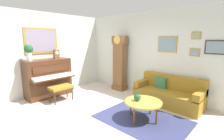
{
  "coord_description": "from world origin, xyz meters",
  "views": [
    {
      "loc": [
        2.94,
        -2.51,
        1.91
      ],
      "look_at": [
        -0.38,
        1.06,
        0.98
      ],
      "focal_mm": 26.09,
      "sensor_mm": 36.0,
      "label": 1
    }
  ],
  "objects_px": {
    "couch": "(168,94)",
    "green_jug": "(137,97)",
    "coffee_table": "(143,102)",
    "piano_bench": "(61,88)",
    "piano": "(48,78)",
    "flower_vase": "(29,51)",
    "mantel_clock": "(56,54)",
    "grandfather_clock": "(120,65)"
  },
  "relations": [
    {
      "from": "couch",
      "to": "green_jug",
      "type": "xyz_separation_m",
      "value": [
        -0.16,
        -1.38,
        0.23
      ]
    },
    {
      "from": "coffee_table",
      "to": "couch",
      "type": "bearing_deg",
      "value": 88.35
    },
    {
      "from": "green_jug",
      "to": "piano_bench",
      "type": "bearing_deg",
      "value": -165.03
    },
    {
      "from": "coffee_table",
      "to": "green_jug",
      "type": "height_order",
      "value": "green_jug"
    },
    {
      "from": "piano",
      "to": "flower_vase",
      "type": "xyz_separation_m",
      "value": [
        0.0,
        -0.54,
        0.93
      ]
    },
    {
      "from": "couch",
      "to": "green_jug",
      "type": "bearing_deg",
      "value": -96.63
    },
    {
      "from": "coffee_table",
      "to": "piano_bench",
      "type": "bearing_deg",
      "value": -164.16
    },
    {
      "from": "flower_vase",
      "to": "mantel_clock",
      "type": "bearing_deg",
      "value": 89.97
    },
    {
      "from": "piano_bench",
      "to": "couch",
      "type": "xyz_separation_m",
      "value": [
        2.55,
        2.02,
        -0.09
      ]
    },
    {
      "from": "piano_bench",
      "to": "coffee_table",
      "type": "height_order",
      "value": "piano_bench"
    },
    {
      "from": "piano_bench",
      "to": "mantel_clock",
      "type": "relative_size",
      "value": 1.84
    },
    {
      "from": "coffee_table",
      "to": "green_jug",
      "type": "distance_m",
      "value": 0.19
    },
    {
      "from": "piano",
      "to": "coffee_table",
      "type": "bearing_deg",
      "value": 13.03
    },
    {
      "from": "grandfather_clock",
      "to": "green_jug",
      "type": "relative_size",
      "value": 8.46
    },
    {
      "from": "couch",
      "to": "flower_vase",
      "type": "bearing_deg",
      "value": -141.48
    },
    {
      "from": "mantel_clock",
      "to": "flower_vase",
      "type": "height_order",
      "value": "flower_vase"
    },
    {
      "from": "mantel_clock",
      "to": "green_jug",
      "type": "height_order",
      "value": "mantel_clock"
    },
    {
      "from": "couch",
      "to": "coffee_table",
      "type": "height_order",
      "value": "couch"
    },
    {
      "from": "coffee_table",
      "to": "flower_vase",
      "type": "relative_size",
      "value": 1.52
    },
    {
      "from": "mantel_clock",
      "to": "green_jug",
      "type": "relative_size",
      "value": 1.58
    },
    {
      "from": "couch",
      "to": "flower_vase",
      "type": "xyz_separation_m",
      "value": [
        -3.27,
        -2.6,
        1.25
      ]
    },
    {
      "from": "piano_bench",
      "to": "flower_vase",
      "type": "xyz_separation_m",
      "value": [
        -0.72,
        -0.58,
        1.16
      ]
    },
    {
      "from": "couch",
      "to": "coffee_table",
      "type": "xyz_separation_m",
      "value": [
        -0.04,
        -1.31,
        0.11
      ]
    },
    {
      "from": "grandfather_clock",
      "to": "coffee_table",
      "type": "relative_size",
      "value": 2.31
    },
    {
      "from": "piano",
      "to": "mantel_clock",
      "type": "height_order",
      "value": "mantel_clock"
    },
    {
      "from": "coffee_table",
      "to": "mantel_clock",
      "type": "xyz_separation_m",
      "value": [
        -3.23,
        -0.41,
        0.99
      ]
    },
    {
      "from": "piano_bench",
      "to": "green_jug",
      "type": "distance_m",
      "value": 2.48
    },
    {
      "from": "grandfather_clock",
      "to": "flower_vase",
      "type": "bearing_deg",
      "value": -115.33
    },
    {
      "from": "piano_bench",
      "to": "grandfather_clock",
      "type": "xyz_separation_m",
      "value": [
        0.57,
        2.13,
        0.56
      ]
    },
    {
      "from": "mantel_clock",
      "to": "piano",
      "type": "bearing_deg",
      "value": -90.48
    },
    {
      "from": "grandfather_clock",
      "to": "flower_vase",
      "type": "relative_size",
      "value": 3.5
    },
    {
      "from": "piano_bench",
      "to": "mantel_clock",
      "type": "xyz_separation_m",
      "value": [
        -0.72,
        0.3,
        1.01
      ]
    },
    {
      "from": "coffee_table",
      "to": "piano",
      "type": "bearing_deg",
      "value": -166.97
    },
    {
      "from": "piano_bench",
      "to": "coffee_table",
      "type": "relative_size",
      "value": 0.8
    },
    {
      "from": "green_jug",
      "to": "mantel_clock",
      "type": "bearing_deg",
      "value": -173.8
    },
    {
      "from": "piano",
      "to": "grandfather_clock",
      "type": "height_order",
      "value": "grandfather_clock"
    },
    {
      "from": "green_jug",
      "to": "piano",
      "type": "bearing_deg",
      "value": -167.77
    },
    {
      "from": "grandfather_clock",
      "to": "coffee_table",
      "type": "distance_m",
      "value": 2.47
    },
    {
      "from": "flower_vase",
      "to": "green_jug",
      "type": "xyz_separation_m",
      "value": [
        3.11,
        1.22,
        -1.02
      ]
    },
    {
      "from": "mantel_clock",
      "to": "grandfather_clock",
      "type": "bearing_deg",
      "value": 54.98
    },
    {
      "from": "grandfather_clock",
      "to": "coffee_table",
      "type": "height_order",
      "value": "grandfather_clock"
    },
    {
      "from": "mantel_clock",
      "to": "flower_vase",
      "type": "distance_m",
      "value": 0.89
    }
  ]
}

